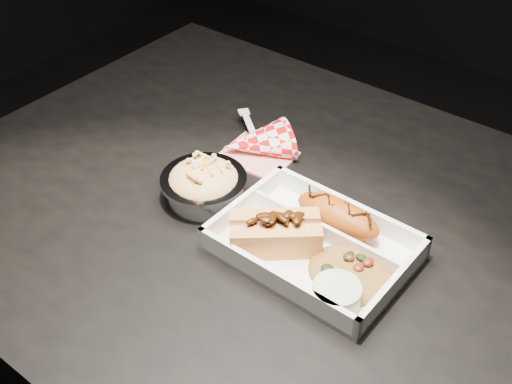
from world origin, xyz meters
TOP-DOWN VIEW (x-y plane):
  - dining_table at (0.00, 0.00)m, footprint 1.20×0.80m
  - food_tray at (0.02, -0.04)m, footprint 0.25×0.18m
  - fried_pastry at (0.02, 0.01)m, footprint 0.13×0.05m
  - hotdog at (-0.02, -0.07)m, footprint 0.13×0.12m
  - fried_rice_mound at (0.09, -0.05)m, footprint 0.12×0.10m
  - cupcake_liner at (0.09, -0.10)m, footprint 0.06×0.06m
  - foil_coleslaw_cup at (-0.17, -0.04)m, footprint 0.13×0.13m
  - napkin_fork at (-0.18, 0.10)m, footprint 0.16×0.15m

SIDE VIEW (x-z plane):
  - dining_table at x=0.00m, z-range 0.28..1.03m
  - food_tray at x=0.02m, z-range 0.74..0.78m
  - napkin_fork at x=-0.18m, z-range 0.72..0.82m
  - cupcake_liner at x=0.09m, z-range 0.76..0.79m
  - fried_rice_mound at x=0.09m, z-range 0.76..0.79m
  - foil_coleslaw_cup at x=-0.17m, z-range 0.75..0.81m
  - fried_pastry at x=0.02m, z-range 0.76..0.80m
  - hotdog at x=-0.02m, z-range 0.75..0.81m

